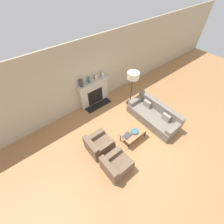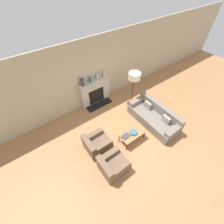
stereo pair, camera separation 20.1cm
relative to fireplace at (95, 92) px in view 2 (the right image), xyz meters
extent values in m
plane|color=#A87547|center=(0.08, -2.64, -0.58)|extent=(18.00, 18.00, 0.00)
cube|color=#BCAD8E|center=(0.08, 0.14, 0.87)|extent=(18.00, 0.06, 2.90)
cube|color=beige|center=(0.00, 0.01, -0.01)|extent=(1.38, 0.20, 1.13)
cube|color=black|center=(0.00, -0.07, -0.17)|extent=(0.76, 0.04, 0.74)
cube|color=black|center=(0.00, -0.27, -0.57)|extent=(1.24, 0.40, 0.02)
cube|color=beige|center=(0.00, -0.02, 0.58)|extent=(1.50, 0.28, 0.05)
cube|color=slate|center=(1.20, -2.44, -0.38)|extent=(0.88, 2.14, 0.40)
cube|color=slate|center=(1.55, -2.44, 0.01)|extent=(0.20, 2.14, 0.38)
cube|color=slate|center=(1.20, -1.48, -0.08)|extent=(0.81, 0.22, 0.18)
cube|color=slate|center=(1.20, -3.40, -0.08)|extent=(0.81, 0.22, 0.18)
cube|color=gray|center=(1.33, -1.95, -0.04)|extent=(0.12, 0.32, 0.28)
cube|color=gray|center=(1.33, -2.92, -0.04)|extent=(0.12, 0.32, 0.28)
cube|color=brown|center=(-1.25, -3.05, -0.38)|extent=(0.84, 0.74, 0.39)
cube|color=brown|center=(-1.58, -3.05, -0.03)|extent=(0.18, 0.74, 0.31)
cube|color=brown|center=(-1.25, -3.34, -0.10)|extent=(0.75, 0.18, 0.16)
cube|color=brown|center=(-1.25, -2.77, -0.10)|extent=(0.75, 0.18, 0.16)
cube|color=brown|center=(-1.25, -2.11, -0.38)|extent=(0.84, 0.74, 0.39)
cube|color=brown|center=(-1.58, -2.11, -0.03)|extent=(0.18, 0.74, 0.31)
cube|color=brown|center=(-1.25, -2.40, -0.10)|extent=(0.75, 0.18, 0.16)
cube|color=brown|center=(-1.25, -1.83, -0.10)|extent=(0.75, 0.18, 0.16)
cube|color=olive|center=(-0.05, -2.56, -0.18)|extent=(0.94, 0.51, 0.03)
cylinder|color=black|center=(-0.48, -2.78, -0.39)|extent=(0.03, 0.03, 0.38)
cylinder|color=black|center=(0.39, -2.78, -0.39)|extent=(0.03, 0.03, 0.38)
cylinder|color=black|center=(-0.48, -2.35, -0.39)|extent=(0.03, 0.03, 0.38)
cylinder|color=black|center=(0.39, -2.35, -0.39)|extent=(0.03, 0.03, 0.38)
cylinder|color=#38667A|center=(-0.01, -2.58, -0.16)|extent=(0.09, 0.09, 0.02)
cylinder|color=#38667A|center=(-0.01, -2.58, -0.13)|extent=(0.27, 0.27, 0.05)
cube|color=#38383D|center=(-0.33, -2.53, -0.16)|extent=(0.32, 0.25, 0.02)
cylinder|color=black|center=(1.24, -1.08, -0.56)|extent=(0.36, 0.36, 0.03)
cylinder|color=black|center=(1.24, -1.08, 0.15)|extent=(0.03, 0.03, 1.39)
cylinder|color=beige|center=(1.24, -1.08, 0.94)|extent=(0.50, 0.50, 0.27)
cylinder|color=#3D383D|center=(-0.53, 0.01, 0.76)|extent=(0.15, 0.15, 0.30)
cylinder|color=#28666B|center=(-0.17, 0.01, 0.74)|extent=(0.09, 0.09, 0.26)
cylinder|color=beige|center=(0.19, 0.01, 0.72)|extent=(0.12, 0.12, 0.23)
cylinder|color=beige|center=(0.53, 0.01, 0.71)|extent=(0.14, 0.14, 0.20)
camera|label=1|loc=(-2.63, -4.51, 4.30)|focal=24.00mm
camera|label=2|loc=(-2.47, -4.63, 4.30)|focal=24.00mm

